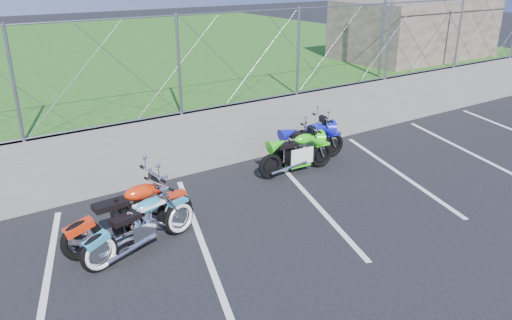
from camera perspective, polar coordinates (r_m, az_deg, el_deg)
ground at (r=7.57m, az=-2.83°, el=-11.72°), size 90.00×90.00×0.00m
retaining_wall at (r=10.13m, az=-13.36°, el=0.65°), size 30.00×0.22×1.30m
grass_field at (r=19.53m, az=-24.46°, el=9.15°), size 30.00×20.00×1.30m
stone_building at (r=17.70m, az=17.63°, el=14.08°), size 5.00×3.00×1.80m
chain_link_fence at (r=9.69m, az=-14.19°, el=9.82°), size 28.00×0.03×2.00m
sign_pole at (r=14.10m, az=14.38°, el=15.26°), size 0.08×0.08×3.00m
parking_lines at (r=8.85m, az=0.40°, el=-6.42°), size 18.29×4.31×0.01m
cruiser_turquoise at (r=7.86m, az=-12.86°, el=-7.46°), size 2.03×0.69×1.02m
naked_orange at (r=8.08m, az=-13.99°, el=-6.24°), size 2.21×0.75×1.10m
sportbike_green at (r=10.56m, az=4.78°, el=0.65°), size 1.85×0.66×0.96m
sportbike_blue at (r=11.18m, az=6.10°, el=1.88°), size 1.92×0.68×1.00m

